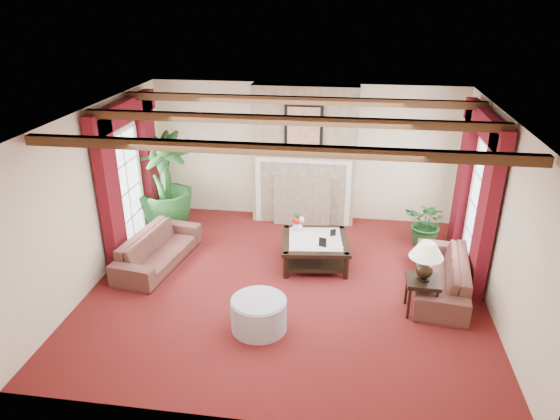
% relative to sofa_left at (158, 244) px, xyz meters
% --- Properties ---
extents(floor, '(6.00, 6.00, 0.00)m').
position_rel_sofa_left_xyz_m(floor, '(2.25, -0.40, -0.37)').
color(floor, '#4A110D').
rests_on(floor, ground).
extents(ceiling, '(6.00, 6.00, 0.00)m').
position_rel_sofa_left_xyz_m(ceiling, '(2.25, -0.40, 2.33)').
color(ceiling, white).
rests_on(ceiling, floor).
extents(back_wall, '(6.00, 0.02, 2.70)m').
position_rel_sofa_left_xyz_m(back_wall, '(2.25, 2.35, 0.98)').
color(back_wall, beige).
rests_on(back_wall, ground).
extents(left_wall, '(0.02, 5.50, 2.70)m').
position_rel_sofa_left_xyz_m(left_wall, '(-0.75, -0.40, 0.98)').
color(left_wall, beige).
rests_on(left_wall, ground).
extents(right_wall, '(0.02, 5.50, 2.70)m').
position_rel_sofa_left_xyz_m(right_wall, '(5.25, -0.40, 0.98)').
color(right_wall, beige).
rests_on(right_wall, ground).
extents(ceiling_beams, '(6.00, 3.00, 0.12)m').
position_rel_sofa_left_xyz_m(ceiling_beams, '(2.25, -0.40, 2.27)').
color(ceiling_beams, '#372311').
rests_on(ceiling_beams, ceiling).
extents(fireplace, '(2.00, 0.52, 2.70)m').
position_rel_sofa_left_xyz_m(fireplace, '(2.25, 2.15, 2.33)').
color(fireplace, tan).
rests_on(fireplace, ground).
extents(french_door_left, '(0.10, 1.10, 2.16)m').
position_rel_sofa_left_xyz_m(french_door_left, '(-0.72, 0.60, 1.76)').
color(french_door_left, white).
rests_on(french_door_left, ground).
extents(french_door_right, '(0.10, 1.10, 2.16)m').
position_rel_sofa_left_xyz_m(french_door_right, '(5.22, 0.60, 1.76)').
color(french_door_right, white).
rests_on(french_door_right, ground).
extents(curtains_left, '(0.20, 2.40, 2.55)m').
position_rel_sofa_left_xyz_m(curtains_left, '(-0.61, 0.60, 2.18)').
color(curtains_left, '#490910').
rests_on(curtains_left, ground).
extents(curtains_right, '(0.20, 2.40, 2.55)m').
position_rel_sofa_left_xyz_m(curtains_right, '(5.11, 0.60, 2.18)').
color(curtains_right, '#490910').
rests_on(curtains_right, ground).
extents(sofa_left, '(2.04, 1.11, 0.73)m').
position_rel_sofa_left_xyz_m(sofa_left, '(0.00, 0.00, 0.00)').
color(sofa_left, '#350E1B').
rests_on(sofa_left, ground).
extents(sofa_right, '(2.08, 1.07, 0.76)m').
position_rel_sofa_left_xyz_m(sofa_right, '(4.60, -0.20, 0.01)').
color(sofa_right, '#350E1B').
rests_on(sofa_right, ground).
extents(potted_palm, '(1.23, 1.98, 1.05)m').
position_rel_sofa_left_xyz_m(potted_palm, '(-0.32, 1.36, 0.16)').
color(potted_palm, black).
rests_on(potted_palm, ground).
extents(small_plant, '(1.53, 1.55, 0.68)m').
position_rel_sofa_left_xyz_m(small_plant, '(4.58, 1.33, -0.03)').
color(small_plant, black).
rests_on(small_plant, ground).
extents(coffee_table, '(1.23, 1.23, 0.45)m').
position_rel_sofa_left_xyz_m(coffee_table, '(2.62, 0.37, -0.14)').
color(coffee_table, black).
rests_on(coffee_table, ground).
extents(side_table, '(0.58, 0.58, 0.54)m').
position_rel_sofa_left_xyz_m(side_table, '(4.23, -0.83, -0.10)').
color(side_table, black).
rests_on(side_table, ground).
extents(ottoman, '(0.76, 0.76, 0.45)m').
position_rel_sofa_left_xyz_m(ottoman, '(2.01, -1.53, -0.14)').
color(ottoman, '#8E8EA0').
rests_on(ottoman, ground).
extents(table_lamp, '(0.47, 0.47, 0.60)m').
position_rel_sofa_left_xyz_m(table_lamp, '(4.23, -0.83, 0.47)').
color(table_lamp, black).
rests_on(table_lamp, side_table).
extents(flower_vase, '(0.27, 0.27, 0.17)m').
position_rel_sofa_left_xyz_m(flower_vase, '(2.29, 0.66, 0.17)').
color(flower_vase, silver).
rests_on(flower_vase, coffee_table).
extents(book, '(0.25, 0.19, 0.32)m').
position_rel_sofa_left_xyz_m(book, '(2.83, 0.15, 0.24)').
color(book, black).
rests_on(book, coffee_table).
extents(photo_frame_a, '(0.13, 0.06, 0.17)m').
position_rel_sofa_left_xyz_m(photo_frame_a, '(2.76, 0.11, 0.17)').
color(photo_frame_a, black).
rests_on(photo_frame_a, coffee_table).
extents(photo_frame_b, '(0.10, 0.06, 0.13)m').
position_rel_sofa_left_xyz_m(photo_frame_b, '(2.91, 0.53, 0.15)').
color(photo_frame_b, black).
rests_on(photo_frame_b, coffee_table).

